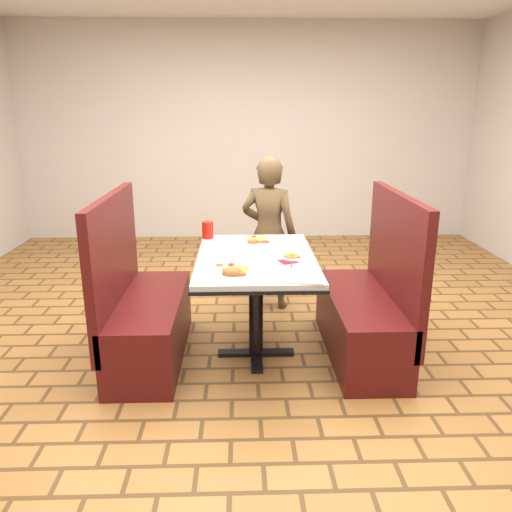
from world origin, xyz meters
name	(u,v)px	position (x,y,z in m)	size (l,w,h in m)	color
room	(256,76)	(0.00, 0.00, 1.91)	(7.00, 7.04, 2.82)	#A26C35
dining_table	(256,269)	(0.00, 0.00, 0.65)	(0.81, 1.21, 0.75)	#BABCBF
booth_bench_left	(143,314)	(-0.80, 0.00, 0.33)	(0.47, 1.20, 1.17)	#521312
booth_bench_right	(368,311)	(0.80, 0.00, 0.33)	(0.47, 1.20, 1.17)	#521312
diner_person	(269,234)	(0.14, 0.96, 0.67)	(0.49, 0.32, 1.34)	brown
near_dinner_plate	(234,269)	(-0.15, -0.39, 0.78)	(0.29, 0.29, 0.09)	white
far_dinner_plate	(257,240)	(0.02, 0.34, 0.77)	(0.27, 0.27, 0.07)	white
plantain_plate	(292,257)	(0.24, -0.06, 0.76)	(0.17, 0.17, 0.03)	white
maroon_napkin	(288,262)	(0.21, -0.14, 0.75)	(0.11, 0.11, 0.00)	maroon
spoon_utensil	(291,265)	(0.22, -0.23, 0.75)	(0.01, 0.13, 0.00)	silver
red_tumbler	(208,230)	(-0.36, 0.50, 0.82)	(0.09, 0.09, 0.13)	red
paper_napkin	(305,279)	(0.27, -0.51, 0.76)	(0.22, 0.16, 0.01)	silver
knife_utensil	(240,273)	(-0.11, -0.39, 0.76)	(0.01, 0.16, 0.00)	silver
fork_utensil	(235,270)	(-0.14, -0.34, 0.76)	(0.01, 0.17, 0.00)	silver
lettuce_shreds	(261,253)	(0.04, 0.06, 0.75)	(0.28, 0.32, 0.00)	#A0C850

